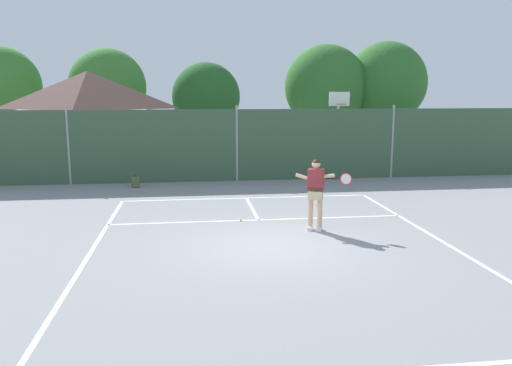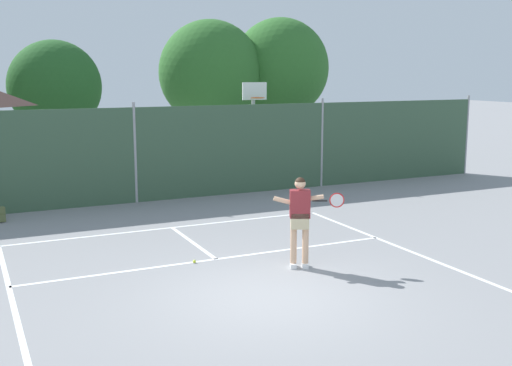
# 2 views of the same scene
# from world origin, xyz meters

# --- Properties ---
(ground_plane) EXTENTS (120.00, 120.00, 0.00)m
(ground_plane) POSITION_xyz_m (0.00, 0.00, 0.00)
(ground_plane) COLOR gray
(court_markings) EXTENTS (8.30, 11.10, 0.01)m
(court_markings) POSITION_xyz_m (0.00, 0.65, 0.00)
(court_markings) COLOR white
(court_markings) RESTS_ON ground
(chainlink_fence) EXTENTS (26.09, 0.09, 3.02)m
(chainlink_fence) POSITION_xyz_m (0.00, 9.00, 1.44)
(chainlink_fence) COLOR #38563D
(chainlink_fence) RESTS_ON ground
(basketball_hoop) EXTENTS (0.90, 0.67, 3.55)m
(basketball_hoop) POSITION_xyz_m (4.56, 10.34, 2.31)
(basketball_hoop) COLOR #9E9EA3
(basketball_hoop) RESTS_ON ground
(treeline_backdrop) EXTENTS (26.81, 4.44, 6.54)m
(treeline_backdrop) POSITION_xyz_m (0.64, 18.76, 3.83)
(treeline_backdrop) COLOR brown
(treeline_backdrop) RESTS_ON ground
(tennis_player) EXTENTS (1.37, 0.55, 1.85)m
(tennis_player) POSITION_xyz_m (1.33, 1.22, 1.11)
(tennis_player) COLOR silver
(tennis_player) RESTS_ON ground
(tennis_ball) EXTENTS (0.07, 0.07, 0.07)m
(tennis_ball) POSITION_xyz_m (-0.50, 2.43, 0.03)
(tennis_ball) COLOR #CCE033
(tennis_ball) RESTS_ON ground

